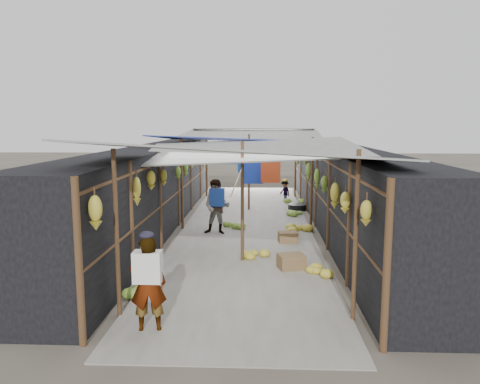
# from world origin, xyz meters

# --- Properties ---
(ground) EXTENTS (80.00, 80.00, 0.00)m
(ground) POSITION_xyz_m (0.00, 0.00, 0.00)
(ground) COLOR #6B6356
(ground) RESTS_ON ground
(aisle_slab) EXTENTS (3.60, 16.00, 0.02)m
(aisle_slab) POSITION_xyz_m (0.00, 6.50, 0.01)
(aisle_slab) COLOR #9E998E
(aisle_slab) RESTS_ON ground
(stall_left) EXTENTS (1.40, 15.00, 2.30)m
(stall_left) POSITION_xyz_m (-2.70, 6.50, 1.15)
(stall_left) COLOR black
(stall_left) RESTS_ON ground
(stall_right) EXTENTS (1.40, 15.00, 2.30)m
(stall_right) POSITION_xyz_m (2.70, 6.50, 1.15)
(stall_right) COLOR black
(stall_right) RESTS_ON ground
(crate_near) EXTENTS (0.50, 0.42, 0.28)m
(crate_near) POSITION_xyz_m (1.08, 4.60, 0.14)
(crate_near) COLOR brown
(crate_near) RESTS_ON ground
(crate_mid) EXTENTS (0.61, 0.53, 0.31)m
(crate_mid) POSITION_xyz_m (1.03, 2.45, 0.16)
(crate_mid) COLOR brown
(crate_mid) RESTS_ON ground
(crate_back) EXTENTS (0.50, 0.45, 0.26)m
(crate_back) POSITION_xyz_m (-1.09, 9.49, 0.13)
(crate_back) COLOR brown
(crate_back) RESTS_ON ground
(black_basin) EXTENTS (0.65, 0.65, 0.20)m
(black_basin) POSITION_xyz_m (1.68, 9.14, 0.10)
(black_basin) COLOR black
(black_basin) RESTS_ON ground
(vendor_elderly) EXTENTS (0.56, 0.42, 1.41)m
(vendor_elderly) POSITION_xyz_m (-1.21, -0.50, 0.70)
(vendor_elderly) COLOR silver
(vendor_elderly) RESTS_ON ground
(shopper_blue) EXTENTS (0.78, 0.65, 1.49)m
(shopper_blue) POSITION_xyz_m (-0.77, 5.47, 0.74)
(shopper_blue) COLOR #1F379C
(shopper_blue) RESTS_ON ground
(vendor_seated) EXTENTS (0.55, 0.62, 0.83)m
(vendor_seated) POSITION_xyz_m (1.32, 10.65, 0.41)
(vendor_seated) COLOR #46403D
(vendor_seated) RESTS_ON ground
(market_canopy) EXTENTS (5.62, 15.20, 2.77)m
(market_canopy) POSITION_xyz_m (0.03, 6.85, 2.41)
(market_canopy) COLOR brown
(market_canopy) RESTS_ON ground
(hanging_bananas) EXTENTS (3.95, 14.47, 0.85)m
(hanging_bananas) POSITION_xyz_m (0.08, 6.44, 1.65)
(hanging_bananas) COLOR gold
(hanging_bananas) RESTS_ON ground
(floor_bananas) EXTENTS (3.98, 10.12, 0.35)m
(floor_bananas) POSITION_xyz_m (0.69, 6.97, 0.14)
(floor_bananas) COLOR gold
(floor_bananas) RESTS_ON ground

